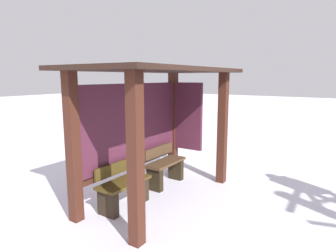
{
  "coord_description": "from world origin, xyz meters",
  "views": [
    {
      "loc": [
        -4.06,
        -2.83,
        2.14
      ],
      "look_at": [
        0.09,
        -0.11,
        1.3
      ],
      "focal_mm": 31.24,
      "sensor_mm": 36.0,
      "label": 1
    }
  ],
  "objects": [
    {
      "name": "bench_center_inside",
      "position": [
        0.62,
        0.31,
        0.35
      ],
      "size": [
        0.96,
        0.37,
        0.77
      ],
      "color": "#4E3722",
      "rests_on": "ground"
    },
    {
      "name": "bus_shelter",
      "position": [
        0.1,
        0.19,
        1.62
      ],
      "size": [
        3.27,
        1.72,
        2.29
      ],
      "color": "#442116",
      "rests_on": "ground"
    },
    {
      "name": "bench_left_inside",
      "position": [
        -0.62,
        0.31,
        0.32
      ],
      "size": [
        0.96,
        0.41,
        0.73
      ],
      "color": "#473815",
      "rests_on": "ground"
    },
    {
      "name": "ground_plane",
      "position": [
        0.0,
        0.0,
        0.0
      ],
      "size": [
        60.0,
        60.0,
        0.0
      ],
      "primitive_type": "plane",
      "color": "white"
    }
  ]
}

